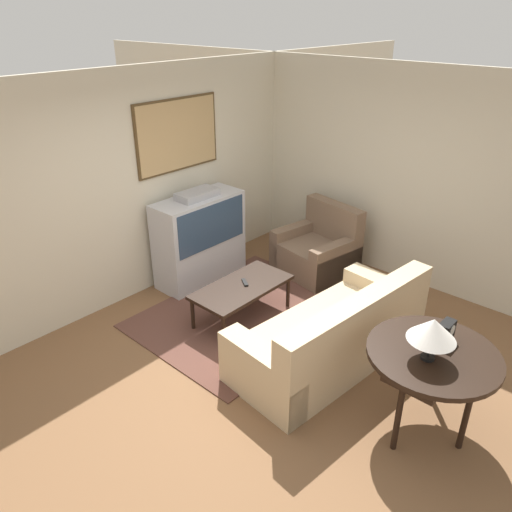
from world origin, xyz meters
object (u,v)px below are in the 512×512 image
console_table (433,359)px  table_lamp (433,330)px  armchair (318,251)px  coffee_table (242,289)px  mantel_clock (446,331)px  tv (200,238)px  couch (333,336)px

console_table → table_lamp: size_ratio=2.82×
armchair → coffee_table: (-1.52, -0.04, 0.09)m
coffee_table → console_table: (-0.19, -2.31, 0.33)m
armchair → table_lamp: table_lamp is taller
armchair → mantel_clock: mantel_clock is taller
armchair → mantel_clock: size_ratio=5.85×
tv → console_table: tv is taller
couch → mantel_clock: mantel_clock is taller
mantel_clock → console_table: bearing=-177.6°
couch → console_table: 1.18m
coffee_table → tv: bearing=72.8°
tv → mantel_clock: tv is taller
mantel_clock → couch: bearing=88.9°
couch → mantel_clock: size_ratio=12.04×
coffee_table → mantel_clock: 2.35m
armchair → coffee_table: bearing=-78.9°
armchair → table_lamp: (-1.82, -2.33, 0.76)m
armchair → console_table: 2.93m
tv → coffee_table: 1.13m
coffee_table → table_lamp: (-0.30, -2.30, 0.67)m
tv → armchair: size_ratio=1.16×
armchair → table_lamp: size_ratio=2.79×
console_table → mantel_clock: (0.21, 0.01, 0.16)m
armchair → tv: bearing=-121.0°
couch → mantel_clock: bearing=94.3°
couch → coffee_table: size_ratio=1.85×
tv → armchair: 1.59m
console_table → couch: bearing=78.2°
console_table → armchair: bearing=53.9°
armchair → console_table: size_ratio=0.99×
coffee_table → mantel_clock: mantel_clock is taller
couch → coffee_table: 1.22m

